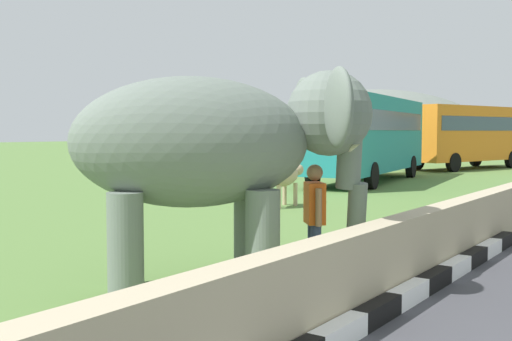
% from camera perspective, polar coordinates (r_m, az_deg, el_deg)
% --- Properties ---
extents(barrier_parapet, '(28.00, 0.36, 1.00)m').
position_cam_1_polar(barrier_parapet, '(7.19, 9.36, -9.39)').
color(barrier_parapet, tan).
rests_on(barrier_parapet, ground_plane).
extents(elephant, '(3.87, 3.80, 2.94)m').
position_cam_1_polar(elephant, '(8.05, -3.43, 2.30)').
color(elephant, slate).
rests_on(elephant, ground_plane).
extents(person_handler, '(0.51, 0.48, 1.66)m').
position_cam_1_polar(person_handler, '(8.71, 5.45, -4.23)').
color(person_handler, navy).
rests_on(person_handler, ground_plane).
extents(bus_teal, '(10.34, 4.04, 3.50)m').
position_cam_1_polar(bus_teal, '(26.20, 10.25, 3.52)').
color(bus_teal, teal).
rests_on(bus_teal, ground_plane).
extents(bus_orange, '(9.35, 4.87, 3.50)m').
position_cam_1_polar(bus_orange, '(36.65, 18.91, 3.40)').
color(bus_orange, orange).
rests_on(bus_orange, ground_plane).
extents(cow_near, '(1.89, 0.64, 1.23)m').
position_cam_1_polar(cow_near, '(17.23, 2.49, -0.50)').
color(cow_near, tan).
rests_on(cow_near, ground_plane).
extents(hill_east, '(30.27, 24.21, 12.83)m').
position_cam_1_polar(hill_east, '(65.18, 11.16, 1.72)').
color(hill_east, slate).
rests_on(hill_east, ground_plane).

